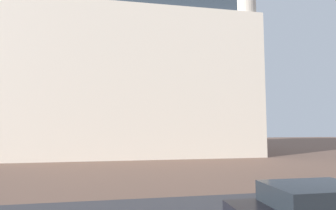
# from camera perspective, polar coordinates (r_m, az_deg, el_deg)

# --- Properties ---
(ground_plane) EXTENTS (120.00, 120.00, 0.00)m
(ground_plane) POSITION_cam_1_polar(r_m,az_deg,el_deg) (10.09, 3.11, -21.55)
(ground_plane) COLOR brown
(landmark_building) EXTENTS (25.27, 13.21, 31.17)m
(landmark_building) POSITION_cam_1_polar(r_m,az_deg,el_deg) (30.57, -7.47, 6.82)
(landmark_building) COLOR beige
(landmark_building) RESTS_ON ground_plane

